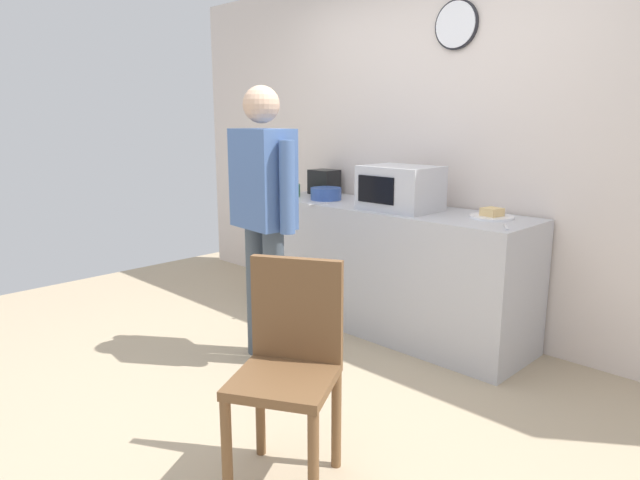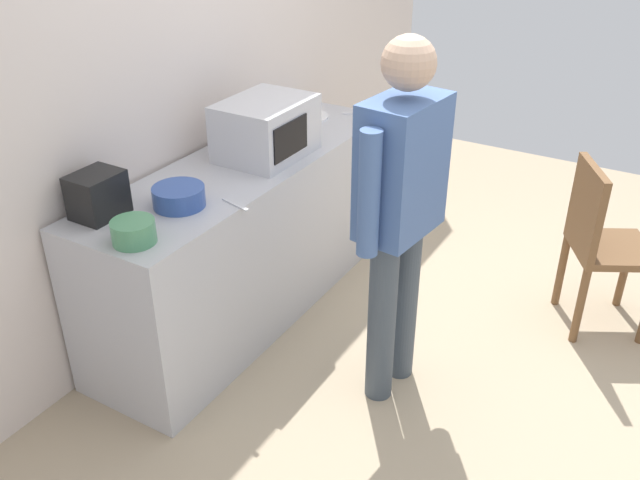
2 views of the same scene
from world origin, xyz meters
TOP-DOWN VIEW (x-y plane):
  - ground_plane at (0.00, 0.00)m, footprint 6.00×6.00m
  - back_wall at (0.00, 1.60)m, footprint 5.40×0.13m
  - kitchen_counter at (-0.14, 1.22)m, footprint 2.11×0.62m
  - microwave at (-0.01, 1.17)m, footprint 0.50×0.39m
  - sandwich_plate at (0.61, 1.31)m, footprint 0.27×0.27m
  - salad_bowl at (-0.71, 1.17)m, footprint 0.24×0.24m
  - cereal_bowl at (-1.06, 1.10)m, footprint 0.18×0.18m
  - toaster at (-0.96, 1.41)m, footprint 0.22×0.18m
  - fork_utensil at (-0.58, 0.95)m, footprint 0.06×0.17m
  - spoon_utensil at (0.82, 1.08)m, footprint 0.10×0.16m
  - person_standing at (-0.35, 0.24)m, footprint 0.59×0.28m
  - wooden_chair at (0.67, -0.47)m, footprint 0.54×0.54m

SIDE VIEW (x-z plane):
  - ground_plane at x=0.00m, z-range 0.00..0.00m
  - kitchen_counter at x=-0.14m, z-range 0.00..0.90m
  - wooden_chair at x=0.67m, z-range 0.05..0.99m
  - fork_utensil at x=-0.58m, z-range 0.90..0.91m
  - spoon_utensil at x=0.82m, z-range 0.90..0.91m
  - sandwich_plate at x=0.61m, z-range 0.88..0.95m
  - salad_bowl at x=-0.71m, z-range 0.90..0.99m
  - cereal_bowl at x=-1.06m, z-range 0.90..1.00m
  - person_standing at x=-0.35m, z-range 0.15..1.85m
  - toaster at x=-0.96m, z-range 0.90..1.10m
  - microwave at x=-0.01m, z-range 0.90..1.20m
  - back_wall at x=0.00m, z-range 0.00..2.60m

